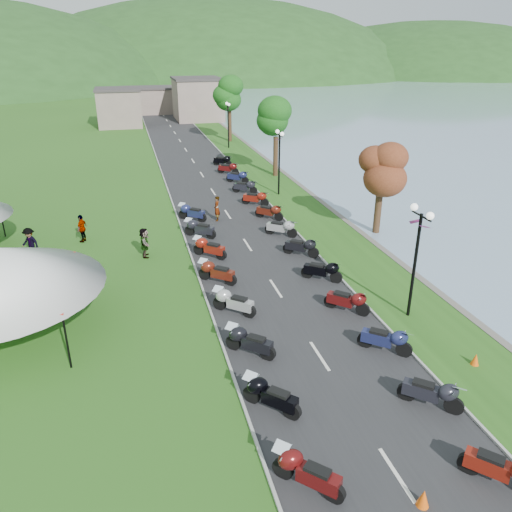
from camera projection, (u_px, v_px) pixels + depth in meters
road at (213, 192)px, 40.82m from camera, size 7.00×120.00×0.02m
hills_backdrop at (138, 76)px, 183.17m from camera, size 360.00×120.00×76.00m
far_building at (151, 102)px, 79.41m from camera, size 18.00×16.00×5.00m
moto_row_left at (261, 367)px, 17.88m from camera, size 2.60×38.79×1.10m
moto_row_right at (290, 237)px, 29.90m from camera, size 2.60×45.62×1.10m
tree_lakeside at (381, 181)px, 30.86m from camera, size 2.45×2.45×6.81m
pedestrian_a at (70, 290)px, 24.67m from camera, size 0.69×0.63×1.55m
pedestrian_b at (44, 298)px, 23.95m from camera, size 0.76×0.44×1.53m
pedestrian_c at (33, 257)px, 28.47m from camera, size 1.19×1.05×1.75m
traffic_cone_near at (423, 498)px, 13.08m from camera, size 0.35×0.35×0.55m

